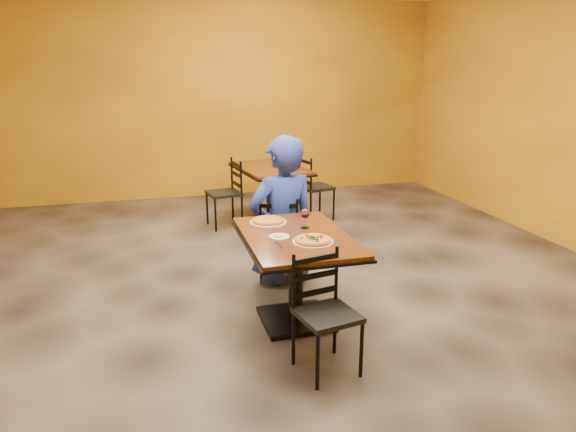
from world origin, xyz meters
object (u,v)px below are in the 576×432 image
object	(u,v)px
chair_main_far	(280,236)
wine_glass	(305,217)
side_plate	(279,237)
chair_second_left	(224,194)
pizza_far	(268,220)
chair_second_right	(316,187)
plate_far	(268,222)
chair_main_near	(327,316)
table_main	(296,258)
diner	(282,210)
table_second	(271,182)
pizza_main	(313,240)
plate_main	(313,242)

from	to	relation	value
chair_main_far	wine_glass	bearing A→B (deg)	107.78
side_plate	chair_main_far	bearing A→B (deg)	75.41
chair_second_left	pizza_far	xyz separation A→B (m)	(0.03, -2.40, 0.34)
pizza_far	side_plate	xyz separation A→B (m)	(-0.01, -0.40, -0.02)
chair_second_right	plate_far	size ratio (longest dim) A/B	2.82
chair_main_near	pizza_far	size ratio (longest dim) A/B	2.97
side_plate	pizza_far	bearing A→B (deg)	88.89
table_main	chair_second_left	bearing A→B (deg)	93.35
table_main	chair_second_right	distance (m)	2.98
chair_main_near	diner	xyz separation A→B (m)	(0.11, 1.61, 0.30)
chair_main_far	wine_glass	distance (m)	0.90
chair_main_far	chair_second_left	size ratio (longest dim) A/B	0.97
chair_second_left	plate_far	world-z (taller)	chair_second_left
table_second	diner	bearing A→B (deg)	-100.18
table_second	chair_main_far	distance (m)	1.86
chair_second_right	pizza_far	world-z (taller)	chair_second_right
table_main	plate_far	distance (m)	0.45
table_main	pizza_far	distance (m)	0.45
diner	chair_main_near	bearing A→B (deg)	75.74
table_second	diner	size ratio (longest dim) A/B	0.90
table_second	pizza_far	distance (m)	2.48
plate_far	table_second	bearing A→B (deg)	76.12
chair_second_right	side_plate	bearing A→B (deg)	143.76
pizza_far	plate_far	bearing A→B (deg)	-26.57
chair_main_near	wine_glass	xyz separation A→B (m)	(0.12, 0.90, 0.42)
pizza_main	chair_main_near	bearing A→B (deg)	-97.21
plate_far	wine_glass	size ratio (longest dim) A/B	1.72
chair_second_right	plate_main	size ratio (longest dim) A/B	2.82
plate_main	diner	bearing A→B (deg)	87.93
table_second	plate_main	bearing A→B (deg)	-97.33
chair_main_far	plate_far	world-z (taller)	chair_main_far
pizza_main	side_plate	size ratio (longest dim) A/B	1.77
chair_main_near	pizza_main	distance (m)	0.65
table_main	wine_glass	distance (m)	0.34
chair_second_right	plate_far	world-z (taller)	chair_second_right
table_second	pizza_far	size ratio (longest dim) A/B	4.56
pizza_far	wine_glass	world-z (taller)	wine_glass
chair_main_near	side_plate	size ratio (longest dim) A/B	5.19
pizza_far	table_second	bearing A→B (deg)	76.12
table_second	chair_second_right	bearing A→B (deg)	0.00
diner	table_second	bearing A→B (deg)	-110.61
side_plate	chair_main_near	bearing A→B (deg)	-78.47
chair_main_far	plate_main	size ratio (longest dim) A/B	2.71
table_main	chair_second_right	xyz separation A→B (m)	(1.08, 2.78, -0.12)
plate_main	wine_glass	size ratio (longest dim) A/B	1.72
chair_second_left	pizza_main	size ratio (longest dim) A/B	3.05
chair_second_right	chair_second_left	bearing A→B (deg)	77.33
diner	plate_far	world-z (taller)	diner
table_second	wine_glass	world-z (taller)	wine_glass
plate_far	pizza_far	bearing A→B (deg)	153.43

